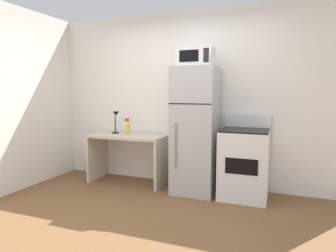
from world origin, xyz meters
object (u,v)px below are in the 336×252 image
desk (128,149)px  spray_bottle (128,128)px  refrigerator (196,131)px  oven_range (244,163)px  microwave (196,57)px  desk_lamp (116,118)px

desk → spray_bottle: 0.33m
refrigerator → oven_range: refrigerator is taller
microwave → refrigerator: bearing=90.3°
spray_bottle → oven_range: oven_range is taller
microwave → oven_range: 1.56m
spray_bottle → refrigerator: bearing=-4.4°
desk → refrigerator: refrigerator is taller
microwave → oven_range: microwave is taller
refrigerator → oven_range: size_ratio=1.59×
desk → desk_lamp: desk_lamp is taller
desk → oven_range: bearing=-0.9°
oven_range → desk_lamp: bearing=177.4°
desk → desk_lamp: (-0.25, 0.06, 0.46)m
desk_lamp → spray_bottle: bearing=-2.8°
desk_lamp → spray_bottle: (0.22, -0.01, -0.14)m
desk_lamp → microwave: size_ratio=0.77×
microwave → oven_range: bearing=2.3°
desk_lamp → oven_range: (2.01, -0.09, -0.52)m
spray_bottle → refrigerator: 1.13m
spray_bottle → oven_range: (1.79, -0.08, -0.38)m
desk → spray_bottle: spray_bottle is taller
desk → oven_range: size_ratio=1.07×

